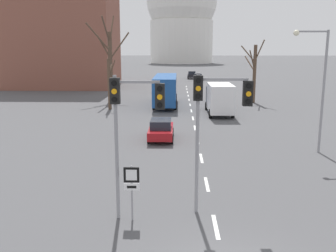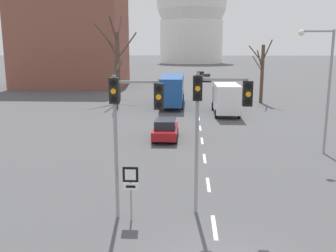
# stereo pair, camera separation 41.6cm
# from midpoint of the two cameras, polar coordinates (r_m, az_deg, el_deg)

# --- Properties ---
(lane_stripe_0) EXTENTS (0.16, 2.00, 0.01)m
(lane_stripe_0) POSITION_cam_midpoint_polar(r_m,az_deg,el_deg) (14.63, 6.44, -14.97)
(lane_stripe_0) COLOR silver
(lane_stripe_0) RESTS_ON ground_plane
(lane_stripe_1) EXTENTS (0.16, 2.00, 0.01)m
(lane_stripe_1) POSITION_cam_midpoint_polar(r_m,az_deg,el_deg) (18.75, 5.29, -8.82)
(lane_stripe_1) COLOR silver
(lane_stripe_1) RESTS_ON ground_plane
(lane_stripe_2) EXTENTS (0.16, 2.00, 0.01)m
(lane_stripe_2) POSITION_cam_midpoint_polar(r_m,az_deg,el_deg) (23.02, 4.58, -4.91)
(lane_stripe_2) COLOR silver
(lane_stripe_2) RESTS_ON ground_plane
(lane_stripe_3) EXTENTS (0.16, 2.00, 0.01)m
(lane_stripe_3) POSITION_cam_midpoint_polar(r_m,az_deg,el_deg) (27.36, 4.10, -2.23)
(lane_stripe_3) COLOR silver
(lane_stripe_3) RESTS_ON ground_plane
(lane_stripe_4) EXTENTS (0.16, 2.00, 0.01)m
(lane_stripe_4) POSITION_cam_midpoint_polar(r_m,az_deg,el_deg) (31.74, 3.76, -0.29)
(lane_stripe_4) COLOR silver
(lane_stripe_4) RESTS_ON ground_plane
(lane_stripe_5) EXTENTS (0.16, 2.00, 0.01)m
(lane_stripe_5) POSITION_cam_midpoint_polar(r_m,az_deg,el_deg) (36.15, 3.49, 1.18)
(lane_stripe_5) COLOR silver
(lane_stripe_5) RESTS_ON ground_plane
(lane_stripe_6) EXTENTS (0.16, 2.00, 0.01)m
(lane_stripe_6) POSITION_cam_midpoint_polar(r_m,az_deg,el_deg) (40.58, 3.29, 2.33)
(lane_stripe_6) COLOR silver
(lane_stripe_6) RESTS_ON ground_plane
(lane_stripe_7) EXTENTS (0.16, 2.00, 0.01)m
(lane_stripe_7) POSITION_cam_midpoint_polar(r_m,az_deg,el_deg) (45.03, 3.12, 3.26)
(lane_stripe_7) COLOR silver
(lane_stripe_7) RESTS_ON ground_plane
(lane_stripe_8) EXTENTS (0.16, 2.00, 0.01)m
(lane_stripe_8) POSITION_cam_midpoint_polar(r_m,az_deg,el_deg) (49.48, 2.99, 4.01)
(lane_stripe_8) COLOR silver
(lane_stripe_8) RESTS_ON ground_plane
(lane_stripe_9) EXTENTS (0.16, 2.00, 0.01)m
(lane_stripe_9) POSITION_cam_midpoint_polar(r_m,az_deg,el_deg) (53.95, 2.87, 4.64)
(lane_stripe_9) COLOR silver
(lane_stripe_9) RESTS_ON ground_plane
(lane_stripe_10) EXTENTS (0.16, 2.00, 0.01)m
(lane_stripe_10) POSITION_cam_midpoint_polar(r_m,az_deg,el_deg) (58.42, 2.78, 5.18)
(lane_stripe_10) COLOR silver
(lane_stripe_10) RESTS_ON ground_plane
(lane_stripe_11) EXTENTS (0.16, 2.00, 0.01)m
(lane_stripe_11) POSITION_cam_midpoint_polar(r_m,az_deg,el_deg) (62.89, 2.69, 5.64)
(lane_stripe_11) COLOR silver
(lane_stripe_11) RESTS_ON ground_plane
(lane_stripe_12) EXTENTS (0.16, 2.00, 0.01)m
(lane_stripe_12) POSITION_cam_midpoint_polar(r_m,az_deg,el_deg) (67.36, 2.62, 6.04)
(lane_stripe_12) COLOR silver
(lane_stripe_12) RESTS_ON ground_plane
(traffic_signal_near_left) EXTENTS (2.02, 0.34, 5.61)m
(traffic_signal_near_left) POSITION_cam_midpoint_polar(r_m,az_deg,el_deg) (14.02, -6.59, 2.17)
(traffic_signal_near_left) COLOR gray
(traffic_signal_near_left) RESTS_ON ground_plane
(traffic_signal_centre_tall) EXTENTS (2.26, 0.34, 5.66)m
(traffic_signal_centre_tall) POSITION_cam_midpoint_polar(r_m,az_deg,el_deg) (14.53, 6.26, 2.70)
(traffic_signal_centre_tall) COLOR gray
(traffic_signal_centre_tall) RESTS_ON ground_plane
(route_sign_post) EXTENTS (0.60, 0.08, 2.21)m
(route_sign_post) POSITION_cam_midpoint_polar(r_m,az_deg,el_deg) (14.51, -6.39, -8.79)
(route_sign_post) COLOR gray
(route_sign_post) RESTS_ON ground_plane
(street_lamp_right) EXTENTS (2.18, 0.36, 7.69)m
(street_lamp_right) POSITION_cam_midpoint_polar(r_m,az_deg,el_deg) (25.11, 21.42, 6.79)
(street_lamp_right) COLOR gray
(street_lamp_right) RESTS_ON ground_plane
(sedan_near_left) EXTENTS (1.83, 4.18, 1.51)m
(sedan_near_left) POSITION_cam_midpoint_polar(r_m,az_deg,el_deg) (27.49, -1.52, -0.52)
(sedan_near_left) COLOR maroon
(sedan_near_left) RESTS_ON ground_plane
(sedan_near_right) EXTENTS (1.69, 3.90, 1.60)m
(sedan_near_right) POSITION_cam_midpoint_polar(r_m,az_deg,el_deg) (57.22, -1.08, 5.85)
(sedan_near_right) COLOR slate
(sedan_near_right) RESTS_ON ground_plane
(sedan_mid_centre) EXTENTS (1.91, 3.82, 1.71)m
(sedan_mid_centre) POSITION_cam_midpoint_polar(r_m,az_deg,el_deg) (85.11, 3.50, 7.77)
(sedan_mid_centre) COLOR black
(sedan_mid_centre) RESTS_ON ground_plane
(sedan_far_left) EXTENTS (1.79, 4.15, 1.59)m
(sedan_far_left) POSITION_cam_midpoint_polar(r_m,az_deg,el_deg) (78.56, 4.42, 7.40)
(sedan_far_left) COLOR #B7B7BC
(sedan_far_left) RESTS_ON ground_plane
(city_bus) EXTENTS (2.66, 10.80, 3.48)m
(city_bus) POSITION_cam_midpoint_polar(r_m,az_deg,el_deg) (44.25, -0.65, 5.79)
(city_bus) COLOR #19478C
(city_bus) RESTS_ON ground_plane
(delivery_truck) EXTENTS (2.44, 7.20, 3.14)m
(delivery_truck) POSITION_cam_midpoint_polar(r_m,az_deg,el_deg) (38.49, 7.53, 4.30)
(delivery_truck) COLOR #333842
(delivery_truck) RESTS_ON ground_plane
(bare_tree_left_near) EXTENTS (5.11, 5.44, 10.88)m
(bare_tree_left_near) POSITION_cam_midpoint_polar(r_m,az_deg,el_deg) (49.08, -9.09, 9.87)
(bare_tree_left_near) COLOR brown
(bare_tree_left_near) RESTS_ON ground_plane
(bare_tree_right_near) EXTENTS (2.49, 4.56, 7.69)m
(bare_tree_right_near) POSITION_cam_midpoint_polar(r_m,az_deg,el_deg) (47.61, 12.73, 8.14)
(bare_tree_right_near) COLOR brown
(bare_tree_right_near) RESTS_ON ground_plane
(bare_tree_left_far) EXTENTS (0.85, 2.83, 6.81)m
(bare_tree_left_far) POSITION_cam_midpoint_polar(r_m,az_deg,el_deg) (41.76, -9.19, 6.69)
(bare_tree_left_far) COLOR brown
(bare_tree_left_far) RESTS_ON ground_plane
(capitol_dome) EXTENTS (33.30, 33.30, 47.04)m
(capitol_dome) POSITION_cam_midpoint_polar(r_m,az_deg,el_deg) (185.70, 2.03, 16.66)
(capitol_dome) COLOR silver
(capitol_dome) RESTS_ON ground_plane
(apartment_block_left) EXTENTS (18.00, 14.00, 19.00)m
(apartment_block_left) POSITION_cam_midpoint_polar(r_m,az_deg,el_deg) (69.32, -15.96, 13.63)
(apartment_block_left) COLOR brown
(apartment_block_left) RESTS_ON ground_plane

